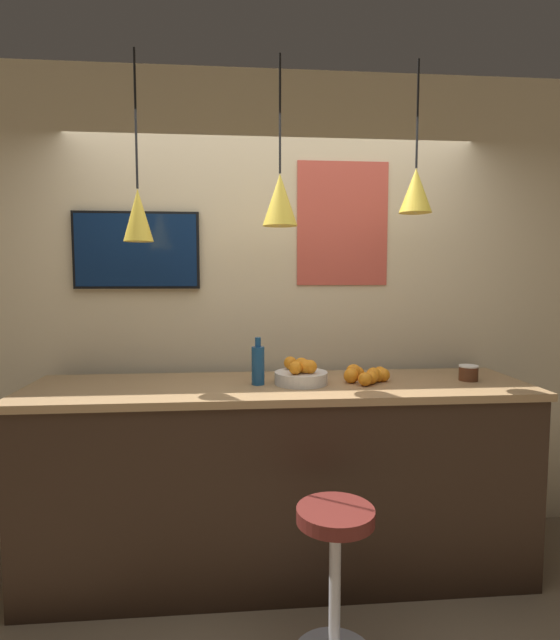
{
  "coord_description": "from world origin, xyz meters",
  "views": [
    {
      "loc": [
        -0.24,
        -1.92,
        1.65
      ],
      "look_at": [
        0.0,
        0.76,
        1.42
      ],
      "focal_mm": 28.0,
      "sensor_mm": 36.0,
      "label": 1
    }
  ],
  "objects_px": {
    "bar_stool": "(335,559)",
    "spread_jar": "(468,373)",
    "juice_bottle": "(258,365)",
    "mounted_tv": "(137,250)",
    "fruit_bowl": "(301,375)"
  },
  "relations": [
    {
      "from": "bar_stool",
      "to": "juice_bottle",
      "type": "relative_size",
      "value": 2.63
    },
    {
      "from": "juice_bottle",
      "to": "spread_jar",
      "type": "distance_m",
      "value": 1.19
    },
    {
      "from": "fruit_bowl",
      "to": "juice_bottle",
      "type": "height_order",
      "value": "juice_bottle"
    },
    {
      "from": "fruit_bowl",
      "to": "mounted_tv",
      "type": "xyz_separation_m",
      "value": [
        -0.94,
        0.43,
        0.69
      ]
    },
    {
      "from": "spread_jar",
      "to": "mounted_tv",
      "type": "distance_m",
      "value": 2.06
    },
    {
      "from": "juice_bottle",
      "to": "mounted_tv",
      "type": "relative_size",
      "value": 0.35
    },
    {
      "from": "bar_stool",
      "to": "fruit_bowl",
      "type": "bearing_deg",
      "value": 95.11
    },
    {
      "from": "mounted_tv",
      "to": "fruit_bowl",
      "type": "bearing_deg",
      "value": -24.63
    },
    {
      "from": "spread_jar",
      "to": "mounted_tv",
      "type": "bearing_deg",
      "value": 167.29
    },
    {
      "from": "fruit_bowl",
      "to": "spread_jar",
      "type": "bearing_deg",
      "value": 0.32
    },
    {
      "from": "mounted_tv",
      "to": "juice_bottle",
      "type": "bearing_deg",
      "value": -31.05
    },
    {
      "from": "bar_stool",
      "to": "spread_jar",
      "type": "distance_m",
      "value": 1.29
    },
    {
      "from": "bar_stool",
      "to": "mounted_tv",
      "type": "relative_size",
      "value": 0.91
    },
    {
      "from": "spread_jar",
      "to": "fruit_bowl",
      "type": "bearing_deg",
      "value": -179.68
    },
    {
      "from": "bar_stool",
      "to": "spread_jar",
      "type": "height_order",
      "value": "spread_jar"
    }
  ]
}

